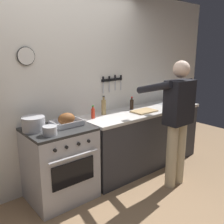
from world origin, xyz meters
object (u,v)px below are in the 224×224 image
at_px(stove, 60,163).
at_px(bottle_vinegar, 104,107).
at_px(cutting_board, 144,111).
at_px(bottle_hot_sauce, 93,113).
at_px(bottle_soy_sauce, 132,104).
at_px(stock_pot, 34,124).
at_px(saucepan, 50,131).
at_px(person_cook, 177,116).
at_px(roasting_pan, 67,120).

bearing_deg(stove, bottle_vinegar, 10.78).
bearing_deg(cutting_board, stove, 175.70).
bearing_deg(bottle_hot_sauce, stove, -171.54).
relative_size(bottle_vinegar, bottle_soy_sauce, 1.35).
distance_m(stock_pot, saucepan, 0.26).
bearing_deg(bottle_soy_sauce, person_cook, -87.68).
height_order(stove, person_cook, person_cook).
bearing_deg(cutting_board, bottle_soy_sauce, 99.89).
bearing_deg(bottle_vinegar, person_cook, -56.65).
bearing_deg(roasting_pan, person_cook, -30.09).
bearing_deg(bottle_vinegar, bottle_soy_sauce, -3.23).
relative_size(saucepan, cutting_board, 0.43).
bearing_deg(stove, bottle_soy_sauce, 5.31).
relative_size(stock_pot, cutting_board, 0.71).
height_order(stove, bottle_hot_sauce, bottle_hot_sauce).
distance_m(roasting_pan, bottle_hot_sauce, 0.44).
bearing_deg(saucepan, cutting_board, 2.40).
distance_m(stove, roasting_pan, 0.53).
xyz_separation_m(cutting_board, bottle_hot_sauce, (-0.78, 0.18, 0.06)).
bearing_deg(person_cook, bottle_soy_sauce, 7.76).
relative_size(person_cook, roasting_pan, 4.72).
bearing_deg(saucepan, roasting_pan, 31.02).
bearing_deg(stove, cutting_board, -4.30).
bearing_deg(person_cook, stock_pot, 69.65).
xyz_separation_m(cutting_board, bottle_soy_sauce, (-0.04, 0.22, 0.07)).
height_order(stock_pot, cutting_board, stock_pot).
relative_size(stove, person_cook, 0.54).
bearing_deg(roasting_pan, stove, -171.15).
xyz_separation_m(roasting_pan, stock_pot, (-0.38, 0.07, 0.01)).
distance_m(bottle_vinegar, bottle_soy_sauce, 0.52).
bearing_deg(stove, stock_pot, 161.21).
bearing_deg(saucepan, bottle_hot_sauce, 18.53).
xyz_separation_m(person_cook, bottle_soy_sauce, (-0.03, 0.80, 0.03)).
xyz_separation_m(stove, bottle_hot_sauce, (0.56, 0.08, 0.52)).
xyz_separation_m(stove, cutting_board, (1.34, -0.10, 0.46)).
xyz_separation_m(stove, person_cook, (1.33, -0.68, 0.50)).
xyz_separation_m(person_cook, bottle_hot_sauce, (-0.78, 0.76, 0.02)).
distance_m(stove, stock_pot, 0.59).
relative_size(stove, bottle_vinegar, 3.40).
xyz_separation_m(stock_pot, bottle_soy_sauce, (1.56, 0.03, 0.00)).
distance_m(stove, bottle_vinegar, 0.98).
height_order(roasting_pan, saucepan, roasting_pan).
bearing_deg(stove, roasting_pan, 8.85).
bearing_deg(roasting_pan, saucepan, -148.98).
bearing_deg(person_cook, bottle_hot_sauce, 50.89).
relative_size(roasting_pan, bottle_hot_sauce, 2.02).
height_order(stove, stock_pot, stock_pot).
distance_m(person_cook, bottle_soy_sauce, 0.80).
xyz_separation_m(saucepan, cutting_board, (1.52, 0.06, -0.04)).
bearing_deg(stock_pot, bottle_soy_sauce, 1.26).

